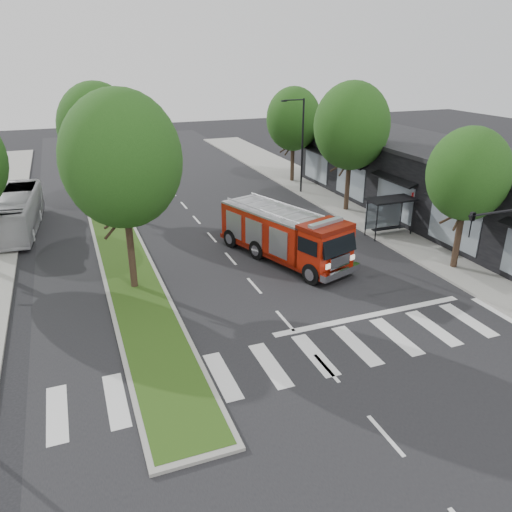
# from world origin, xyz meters

# --- Properties ---
(ground) EXTENTS (140.00, 140.00, 0.00)m
(ground) POSITION_xyz_m (0.00, 0.00, 0.00)
(ground) COLOR black
(ground) RESTS_ON ground
(sidewalk_right) EXTENTS (5.00, 80.00, 0.15)m
(sidewalk_right) POSITION_xyz_m (12.50, 10.00, 0.07)
(sidewalk_right) COLOR gray
(sidewalk_right) RESTS_ON ground
(median) EXTENTS (3.00, 50.00, 0.15)m
(median) POSITION_xyz_m (-6.00, 18.00, 0.08)
(median) COLOR gray
(median) RESTS_ON ground
(storefront_row) EXTENTS (8.00, 30.00, 5.00)m
(storefront_row) POSITION_xyz_m (17.00, 10.00, 2.50)
(storefront_row) COLOR black
(storefront_row) RESTS_ON ground
(bus_shelter) EXTENTS (3.20, 1.60, 2.61)m
(bus_shelter) POSITION_xyz_m (11.20, 8.15, 2.04)
(bus_shelter) COLOR black
(bus_shelter) RESTS_ON ground
(tree_right_near) EXTENTS (4.40, 4.40, 8.05)m
(tree_right_near) POSITION_xyz_m (11.50, 2.00, 5.51)
(tree_right_near) COLOR black
(tree_right_near) RESTS_ON ground
(tree_right_mid) EXTENTS (5.60, 5.60, 9.72)m
(tree_right_mid) POSITION_xyz_m (11.50, 14.00, 6.49)
(tree_right_mid) COLOR black
(tree_right_mid) RESTS_ON ground
(tree_right_far) EXTENTS (5.00, 5.00, 8.73)m
(tree_right_far) POSITION_xyz_m (11.50, 24.00, 5.84)
(tree_right_far) COLOR black
(tree_right_far) RESTS_ON ground
(tree_median_near) EXTENTS (5.80, 5.80, 10.16)m
(tree_median_near) POSITION_xyz_m (-6.00, 6.00, 6.81)
(tree_median_near) COLOR black
(tree_median_near) RESTS_ON ground
(tree_median_far) EXTENTS (5.60, 5.60, 9.72)m
(tree_median_far) POSITION_xyz_m (-6.00, 20.00, 6.49)
(tree_median_far) COLOR black
(tree_median_far) RESTS_ON ground
(streetlight_right_far) EXTENTS (2.11, 0.20, 8.00)m
(streetlight_right_far) POSITION_xyz_m (10.35, 20.00, 4.48)
(streetlight_right_far) COLOR black
(streetlight_right_far) RESTS_ON ground
(fire_engine) EXTENTS (5.58, 9.68, 3.22)m
(fire_engine) POSITION_xyz_m (2.98, 6.90, 1.55)
(fire_engine) COLOR #5D0E05
(fire_engine) RESTS_ON ground
(city_bus) EXTENTS (3.08, 9.97, 2.73)m
(city_bus) POSITION_xyz_m (-12.00, 18.10, 1.37)
(city_bus) COLOR #ADADB1
(city_bus) RESTS_ON ground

